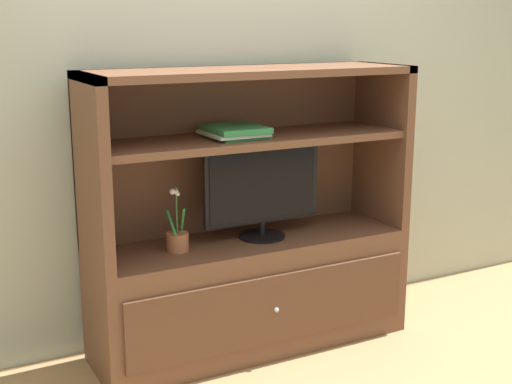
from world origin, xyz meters
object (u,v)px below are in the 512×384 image
at_px(tv_monitor, 262,189).
at_px(magazine_stack, 235,131).
at_px(media_console, 251,259).
at_px(potted_plant, 177,239).

relative_size(tv_monitor, magazine_stack, 1.98).
distance_m(media_console, magazine_stack, 0.66).
bearing_deg(magazine_stack, media_console, 6.02).
distance_m(media_console, tv_monitor, 0.36).
bearing_deg(potted_plant, magazine_stack, 0.66).
bearing_deg(media_console, magazine_stack, -173.98).
height_order(potted_plant, magazine_stack, magazine_stack).
xyz_separation_m(potted_plant, magazine_stack, (0.30, 0.00, 0.49)).
bearing_deg(media_console, tv_monitor, -7.65).
distance_m(tv_monitor, magazine_stack, 0.33).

